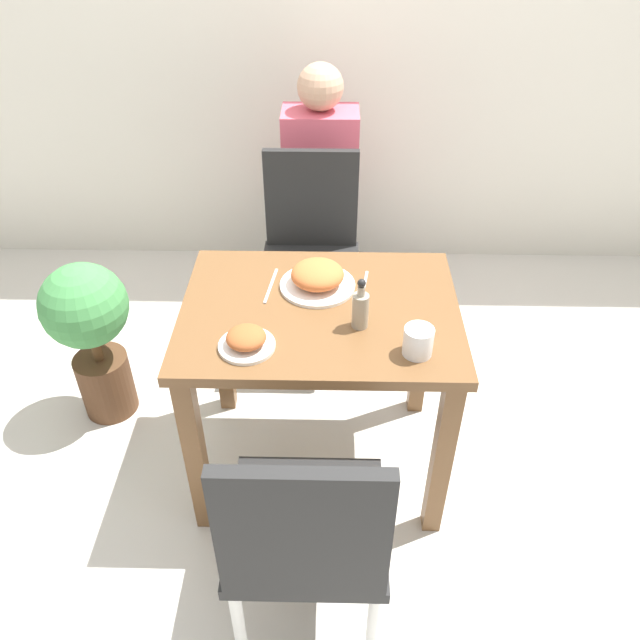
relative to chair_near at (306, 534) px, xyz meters
name	(u,v)px	position (x,y,z in m)	size (l,w,h in m)	color
ground_plane	(320,458)	(0.02, 0.67, -0.51)	(16.00, 16.00, 0.00)	beige
wall_back	(327,6)	(0.02, 2.21, 0.79)	(8.00, 0.05, 2.60)	beige
dining_table	(320,340)	(0.02, 0.67, 0.09)	(0.89, 0.67, 0.73)	brown
chair_near	(306,534)	(0.00, 0.00, 0.00)	(0.42, 0.42, 0.90)	black
chair_far	(311,247)	(-0.03, 1.40, 0.00)	(0.42, 0.42, 0.90)	black
food_plate	(317,277)	(0.01, 0.78, 0.26)	(0.25, 0.25, 0.09)	white
side_plate	(246,340)	(-0.19, 0.47, 0.25)	(0.17, 0.17, 0.06)	white
drink_cup	(418,341)	(0.31, 0.46, 0.26)	(0.09, 0.09, 0.09)	white
sauce_bottle	(360,309)	(0.14, 0.58, 0.29)	(0.05, 0.05, 0.17)	gray
fork_utensil	(271,286)	(-0.14, 0.78, 0.22)	(0.03, 0.20, 0.00)	silver
spoon_utensil	(364,287)	(0.17, 0.78, 0.22)	(0.03, 0.18, 0.00)	silver
potted_plant_left	(90,328)	(-0.86, 0.93, -0.08)	(0.33, 0.33, 0.70)	#51331E
person_figure	(320,192)	(0.00, 1.78, 0.07)	(0.34, 0.22, 1.17)	#2D3347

